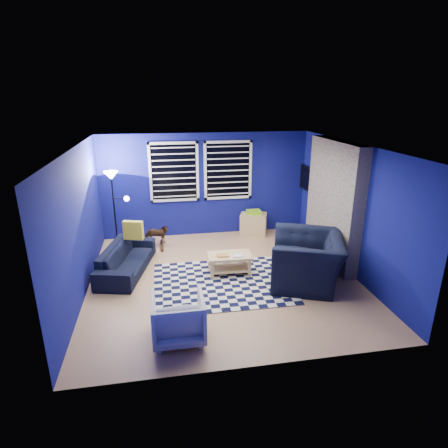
% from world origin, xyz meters
% --- Properties ---
extents(floor, '(5.00, 5.00, 0.00)m').
position_xyz_m(floor, '(0.00, 0.00, 0.00)').
color(floor, tan).
rests_on(floor, ground).
extents(ceiling, '(5.00, 5.00, 0.00)m').
position_xyz_m(ceiling, '(0.00, 0.00, 2.50)').
color(ceiling, white).
rests_on(ceiling, wall_back).
extents(wall_back, '(5.00, 0.00, 5.00)m').
position_xyz_m(wall_back, '(0.00, 2.50, 1.25)').
color(wall_back, navy).
rests_on(wall_back, floor).
extents(wall_left, '(0.00, 5.00, 5.00)m').
position_xyz_m(wall_left, '(-2.50, 0.00, 1.25)').
color(wall_left, navy).
rests_on(wall_left, floor).
extents(wall_right, '(0.00, 5.00, 5.00)m').
position_xyz_m(wall_right, '(2.50, 0.00, 1.25)').
color(wall_right, navy).
rests_on(wall_right, floor).
extents(fireplace, '(0.65, 2.00, 2.50)m').
position_xyz_m(fireplace, '(2.36, 0.50, 1.20)').
color(fireplace, gray).
rests_on(fireplace, floor).
extents(window_left, '(1.17, 0.06, 1.42)m').
position_xyz_m(window_left, '(-0.75, 2.46, 1.60)').
color(window_left, black).
rests_on(window_left, wall_back).
extents(window_right, '(1.17, 0.06, 1.42)m').
position_xyz_m(window_right, '(0.55, 2.46, 1.60)').
color(window_right, black).
rests_on(window_right, wall_back).
extents(tv, '(0.07, 1.00, 0.58)m').
position_xyz_m(tv, '(2.45, 2.00, 1.40)').
color(tv, black).
rests_on(tv, wall_right).
extents(rug, '(2.52, 2.02, 0.02)m').
position_xyz_m(rug, '(-0.06, -0.19, 0.01)').
color(rug, black).
rests_on(rug, floor).
extents(sofa, '(1.97, 1.14, 0.54)m').
position_xyz_m(sofa, '(-1.84, 0.63, 0.27)').
color(sofa, black).
rests_on(sofa, floor).
extents(armchair_big, '(1.75, 1.64, 0.92)m').
position_xyz_m(armchair_big, '(1.49, -0.42, 0.46)').
color(armchair_big, black).
rests_on(armchair_big, floor).
extents(armchair_bent, '(0.74, 0.76, 0.69)m').
position_xyz_m(armchair_bent, '(-0.96, -1.73, 0.34)').
color(armchair_bent, gray).
rests_on(armchair_bent, floor).
extents(rocking_horse, '(0.33, 0.59, 0.47)m').
position_xyz_m(rocking_horse, '(-1.23, 1.78, 0.30)').
color(rocking_horse, '#442315').
rests_on(rocking_horse, floor).
extents(coffee_table, '(0.87, 0.53, 0.43)m').
position_xyz_m(coffee_table, '(0.15, 0.17, 0.30)').
color(coffee_table, '#D8BA79').
rests_on(coffee_table, rug).
extents(cabinet, '(0.75, 0.62, 0.62)m').
position_xyz_m(cabinet, '(1.16, 2.25, 0.28)').
color(cabinet, '#D8BA79').
rests_on(cabinet, floor).
extents(floor_lamp, '(0.49, 0.30, 1.80)m').
position_xyz_m(floor_lamp, '(-2.09, 1.77, 1.47)').
color(floor_lamp, black).
rests_on(floor_lamp, floor).
extents(throw_pillow, '(0.42, 0.23, 0.38)m').
position_xyz_m(throw_pillow, '(-1.69, 1.00, 0.73)').
color(throw_pillow, gold).
rests_on(throw_pillow, sofa).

